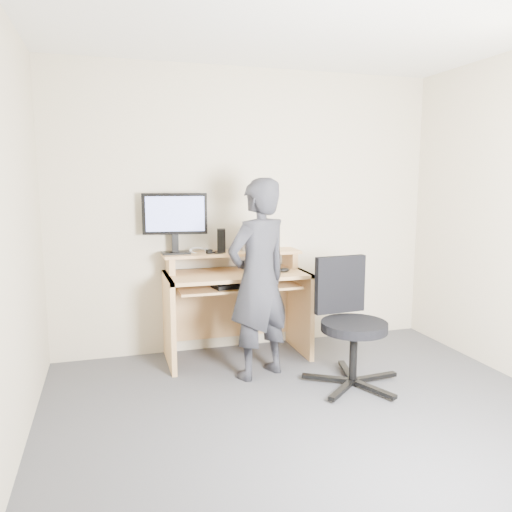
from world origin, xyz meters
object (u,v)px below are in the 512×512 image
monitor (175,218)px  office_chair (349,318)px  person (259,279)px  desk (234,294)px

monitor → office_chair: monitor is taller
person → monitor: bearing=-71.3°
desk → monitor: size_ratio=2.23×
desk → monitor: bearing=170.8°
office_chair → person: person is taller
office_chair → person: bearing=147.8°
desk → office_chair: bearing=-51.5°
person → office_chair: bearing=128.6°
desk → office_chair: size_ratio=1.29×
person → desk: bearing=-107.0°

